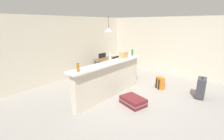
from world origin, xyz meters
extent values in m
cube|color=gray|center=(0.00, 0.00, -0.03)|extent=(13.00, 13.00, 0.05)
cube|color=beige|center=(0.00, 3.05, 1.25)|extent=(6.60, 0.10, 2.50)
cube|color=beige|center=(3.05, 0.30, 1.25)|extent=(0.10, 6.00, 2.50)
cube|color=beige|center=(-0.49, 0.54, 0.53)|extent=(2.80, 0.20, 1.06)
cube|color=white|center=(-0.49, 0.54, 1.08)|extent=(2.96, 0.40, 0.05)
cylinder|color=#9E661E|center=(-1.72, 0.50, 1.22)|extent=(0.07, 0.07, 0.22)
cylinder|color=silver|center=(-0.53, 0.50, 1.25)|extent=(0.07, 0.07, 0.29)
cylinder|color=#2D6B38|center=(0.77, 0.56, 1.22)|extent=(0.07, 0.07, 0.24)
cube|color=tan|center=(0.23, 0.55, 1.22)|extent=(0.26, 0.18, 0.22)
cube|color=brown|center=(1.08, 1.95, 0.72)|extent=(1.10, 0.80, 0.04)
cylinder|color=brown|center=(0.59, 1.61, 0.35)|extent=(0.06, 0.06, 0.70)
cylinder|color=brown|center=(1.57, 1.61, 0.35)|extent=(0.06, 0.06, 0.70)
cylinder|color=brown|center=(0.59, 2.29, 0.35)|extent=(0.06, 0.06, 0.70)
cylinder|color=brown|center=(1.57, 2.29, 0.35)|extent=(0.06, 0.06, 0.70)
cube|color=black|center=(0.99, 1.31, 0.43)|extent=(0.42, 0.42, 0.04)
cube|color=black|center=(0.98, 1.49, 0.69)|extent=(0.40, 0.06, 0.48)
cylinder|color=black|center=(0.84, 1.14, 0.21)|extent=(0.04, 0.04, 0.41)
cylinder|color=black|center=(1.16, 1.16, 0.21)|extent=(0.04, 0.04, 0.41)
cylinder|color=black|center=(0.82, 1.46, 0.21)|extent=(0.04, 0.04, 0.41)
cylinder|color=black|center=(1.14, 1.48, 0.21)|extent=(0.04, 0.04, 0.41)
cube|color=black|center=(1.17, 2.58, 0.43)|extent=(0.44, 0.44, 0.04)
cube|color=black|center=(1.15, 2.40, 0.69)|extent=(0.40, 0.08, 0.48)
cylinder|color=black|center=(1.35, 2.72, 0.21)|extent=(0.04, 0.04, 0.41)
cylinder|color=black|center=(1.03, 2.75, 0.21)|extent=(0.04, 0.04, 0.41)
cylinder|color=black|center=(1.31, 2.40, 0.21)|extent=(0.04, 0.04, 0.41)
cylinder|color=black|center=(0.99, 2.44, 0.21)|extent=(0.04, 0.04, 0.41)
cylinder|color=black|center=(0.98, 1.86, 2.26)|extent=(0.01, 0.01, 0.49)
cone|color=white|center=(0.98, 1.86, 1.96)|extent=(0.34, 0.34, 0.14)
sphere|color=white|center=(0.98, 1.86, 1.88)|extent=(0.07, 0.07, 0.07)
cube|color=maroon|center=(-0.50, -0.34, 0.11)|extent=(0.64, 0.78, 0.22)
cube|color=gray|center=(-0.50, -0.34, 0.11)|extent=(0.65, 0.80, 0.02)
cube|color=#2D2D33|center=(-0.39, 0.06, 0.11)|extent=(0.21, 0.18, 0.02)
cube|color=orange|center=(1.09, -0.43, 0.21)|extent=(0.29, 0.33, 0.42)
cube|color=#AB5918|center=(1.19, -0.48, 0.14)|extent=(0.16, 0.22, 0.19)
cube|color=black|center=(0.97, -0.44, 0.19)|extent=(0.04, 0.04, 0.36)
cube|color=black|center=(1.04, -0.32, 0.19)|extent=(0.04, 0.04, 0.36)
cube|color=#38383D|center=(1.23, -1.68, 0.33)|extent=(0.47, 0.31, 0.60)
cylinder|color=black|center=(1.41, -1.65, 0.03)|extent=(0.06, 0.04, 0.06)
cylinder|color=black|center=(1.04, -1.71, 0.03)|extent=(0.06, 0.04, 0.06)
cube|color=#232328|center=(1.23, -1.68, 0.65)|extent=(0.14, 0.06, 0.04)
camera|label=1|loc=(-4.08, -2.54, 2.25)|focal=25.99mm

